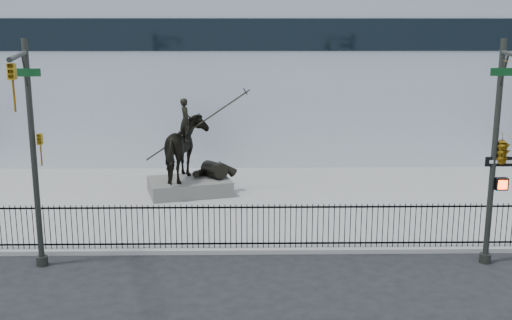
{
  "coord_description": "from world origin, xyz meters",
  "views": [
    {
      "loc": [
        -0.56,
        -17.57,
        7.24
      ],
      "look_at": [
        -0.19,
        6.0,
        2.1
      ],
      "focal_mm": 42.0,
      "sensor_mm": 36.0,
      "label": 1
    }
  ],
  "objects_px": {
    "statue_plinth": "(189,186)",
    "traffic_signal_right": "(512,122)",
    "traffic_signal_left": "(31,144)",
    "equestrian_statue": "(190,149)"
  },
  "relations": [
    {
      "from": "statue_plinth",
      "to": "equestrian_statue",
      "type": "height_order",
      "value": "equestrian_statue"
    },
    {
      "from": "statue_plinth",
      "to": "traffic_signal_right",
      "type": "height_order",
      "value": "traffic_signal_right"
    },
    {
      "from": "statue_plinth",
      "to": "traffic_signal_left",
      "type": "distance_m",
      "value": 10.04
    },
    {
      "from": "equestrian_statue",
      "to": "traffic_signal_right",
      "type": "distance_m",
      "value": 14.09
    },
    {
      "from": "traffic_signal_left",
      "to": "traffic_signal_right",
      "type": "bearing_deg",
      "value": -5.96
    },
    {
      "from": "equestrian_statue",
      "to": "traffic_signal_left",
      "type": "xyz_separation_m",
      "value": [
        -3.71,
        -8.67,
        1.87
      ]
    },
    {
      "from": "statue_plinth",
      "to": "traffic_signal_right",
      "type": "xyz_separation_m",
      "value": [
        9.56,
        -10.03,
        4.38
      ]
    },
    {
      "from": "statue_plinth",
      "to": "traffic_signal_right",
      "type": "distance_m",
      "value": 14.54
    },
    {
      "from": "statue_plinth",
      "to": "traffic_signal_right",
      "type": "bearing_deg",
      "value": -61.71
    },
    {
      "from": "traffic_signal_left",
      "to": "traffic_signal_right",
      "type": "height_order",
      "value": "same"
    }
  ]
}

